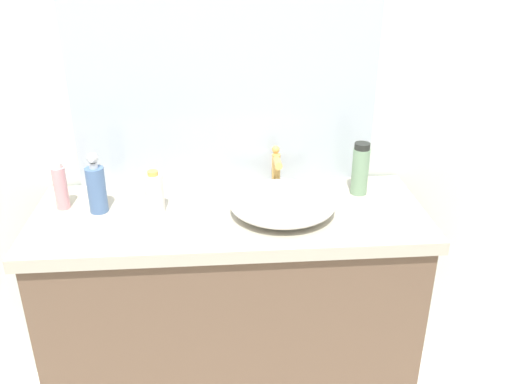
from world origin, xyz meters
TOP-DOWN VIEW (x-y plane):
  - bathroom_wall_rear at (0.00, 0.73)m, footprint 6.00×0.06m
  - vanity_counter at (0.12, 0.43)m, footprint 1.32×0.51m
  - wall_mirror_panel at (0.12, 0.69)m, footprint 1.08×0.01m
  - sink_basin at (0.29, 0.40)m, footprint 0.35×0.34m
  - faucet at (0.29, 0.59)m, footprint 0.03×0.11m
  - soap_dispenser at (-0.32, 0.47)m, footprint 0.06×0.06m
  - lotion_bottle at (0.58, 0.54)m, footprint 0.06×0.06m
  - perfume_bottle at (-0.13, 0.46)m, footprint 0.06×0.06m
  - spray_can at (-0.45, 0.51)m, footprint 0.04×0.04m

SIDE VIEW (x-z plane):
  - vanity_counter at x=0.12m, z-range 0.00..0.90m
  - sink_basin at x=0.29m, z-range 0.90..0.98m
  - perfume_bottle at x=-0.13m, z-range 0.89..1.04m
  - spray_can at x=-0.45m, z-range 0.89..1.06m
  - soap_dispenser at x=-0.32m, z-range 0.88..1.09m
  - faucet at x=0.29m, z-range 0.91..1.07m
  - lotion_bottle at x=0.58m, z-range 0.90..1.09m
  - bathroom_wall_rear at x=0.00m, z-range 0.00..2.60m
  - wall_mirror_panel at x=0.12m, z-range 0.90..2.06m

